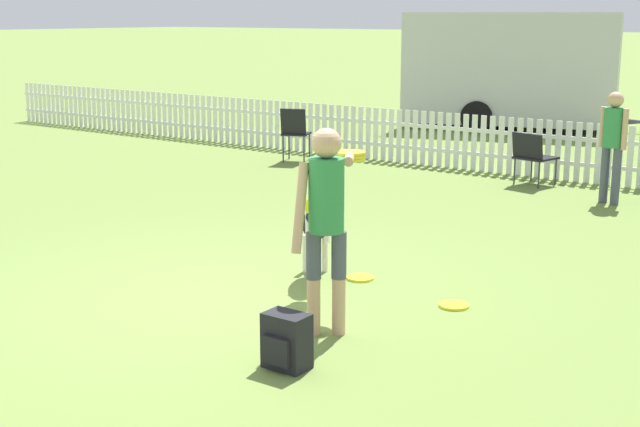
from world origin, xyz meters
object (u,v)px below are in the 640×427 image
Objects in this scene: spectator_standing at (613,137)px; leaping_dog at (317,224)px; folding_chair_center at (532,154)px; handler_person at (328,205)px; backpack_on_grass at (286,341)px; folding_chair_green_right at (295,129)px; frisbee_near_handler at (360,278)px; equipment_trailer at (512,68)px; frisbee_near_dog at (454,305)px.

leaping_dog is at bearing 94.78° from spectator_standing.
spectator_standing is at bearing 168.08° from folding_chair_center.
leaping_dog is (-0.90, 1.09, -0.48)m from handler_person.
folding_chair_center is at bearing -126.37° from leaping_dog.
backpack_on_grass is 0.44× the size of folding_chair_green_right.
frisbee_near_handler is at bearing 110.47° from folding_chair_green_right.
leaping_dog is at bearing 120.16° from backpack_on_grass.
equipment_trailer reaches higher than folding_chair_green_right.
backpack_on_grass is at bearing 106.65° from spectator_standing.
leaping_dog is 2.20m from backpack_on_grass.
folding_chair_center is (-1.16, 6.92, -0.57)m from handler_person.
leaping_dog is 3.59× the size of frisbee_near_dog.
backpack_on_grass is at bearing 112.35° from folding_chair_center.
spectator_standing is (5.54, -0.26, 0.34)m from folding_chair_green_right.
handler_person is 1.78× the size of folding_chair_green_right.
frisbee_near_handler is at bearing 97.56° from spectator_standing.
equipment_trailer is at bearing -50.87° from folding_chair_center.
equipment_trailer is (-3.67, 11.69, 1.32)m from frisbee_near_handler.
folding_chair_center reaches higher than frisbee_near_dog.
frisbee_near_dog is 1.99m from backpack_on_grass.
frisbee_near_handler is at bearing 108.28° from folding_chair_center.
leaping_dog is 0.63× the size of spectator_standing.
backpack_on_grass is at bearing 81.19° from leaping_dog.
frisbee_near_handler is 1.15m from frisbee_near_dog.
frisbee_near_handler is 0.33× the size of folding_chair_center.
frisbee_near_handler is at bearing -88.84° from equipment_trailer.
folding_chair_green_right is 6.65m from equipment_trailer.
handler_person is at bearing 111.91° from folding_chair_center.
frisbee_near_dog is 0.28× the size of folding_chair_green_right.
equipment_trailer reaches higher than frisbee_near_dog.
spectator_standing is at bearing 80.79° from frisbee_near_handler.
frisbee_near_dog is at bearing 110.42° from spectator_standing.
leaping_dog is 1.19× the size of folding_chair_center.
leaping_dog is at bearing -136.49° from frisbee_near_handler.
leaping_dog reaches higher than folding_chair_center.
frisbee_near_dog is (1.43, 0.08, -0.55)m from leaping_dog.
folding_chair_center is at bearing 162.91° from folding_chair_green_right.
backpack_on_grass reaches higher than frisbee_near_handler.
equipment_trailer reaches higher than folding_chair_center.
handler_person is at bearing -88.23° from equipment_trailer.
spectator_standing reaches higher than folding_chair_center.
equipment_trailer is (-4.80, 11.90, 1.32)m from frisbee_near_dog.
spectator_standing is at bearing 49.15° from handler_person.
equipment_trailer is at bearing -121.36° from folding_chair_green_right.
backpack_on_grass is at bearing -70.19° from frisbee_near_handler.
folding_chair_center is 1.56m from spectator_standing.
folding_chair_green_right is (-4.74, 5.17, 0.55)m from frisbee_near_handler.
backpack_on_grass is (1.09, -1.88, -0.36)m from leaping_dog.
backpack_on_grass is at bearing -88.47° from equipment_trailer.
folding_chair_center is 0.53× the size of spectator_standing.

